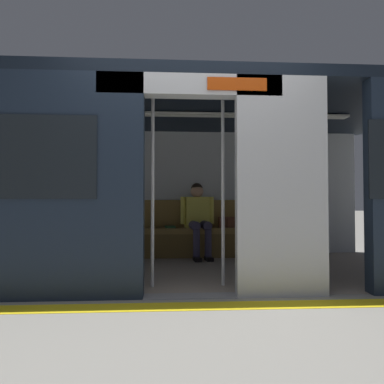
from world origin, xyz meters
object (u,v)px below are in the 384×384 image
(train_car, at_px, (181,157))
(handbag, at_px, (226,222))
(bench_seat, at_px, (182,235))
(grab_pole_far, at_px, (223,188))
(grab_pole_door, at_px, (153,188))
(book, at_px, (170,227))
(person_seated, at_px, (198,214))

(train_car, xyz_separation_m, handbag, (-0.78, -1.14, -0.92))
(bench_seat, xyz_separation_m, handbag, (-0.73, -0.04, 0.20))
(grab_pole_far, bearing_deg, grab_pole_door, 1.68)
(train_car, height_order, grab_pole_door, train_car)
(handbag, relative_size, book, 1.18)
(bench_seat, bearing_deg, train_car, 87.46)
(train_car, bearing_deg, bench_seat, -92.54)
(book, bearing_deg, grab_pole_far, 98.64)
(bench_seat, relative_size, handbag, 9.51)
(person_seated, height_order, book, person_seated)
(bench_seat, relative_size, grab_pole_door, 1.19)
(grab_pole_door, distance_m, grab_pole_far, 0.75)
(bench_seat, relative_size, book, 11.24)
(grab_pole_far, bearing_deg, train_car, -63.09)
(person_seated, bearing_deg, train_car, 73.93)
(train_car, bearing_deg, handbag, -124.26)
(train_car, bearing_deg, grab_pole_door, 69.15)
(person_seated, xyz_separation_m, grab_pole_far, (-0.12, 1.88, 0.35))
(book, xyz_separation_m, grab_pole_door, (0.18, 1.98, 0.55))
(handbag, relative_size, grab_pole_door, 0.13)
(grab_pole_door, height_order, grab_pole_far, same)
(bench_seat, xyz_separation_m, person_seated, (-0.25, 0.05, 0.33))
(train_car, distance_m, grab_pole_door, 1.01)
(handbag, height_order, book, handbag)
(person_seated, relative_size, handbag, 4.61)
(book, bearing_deg, grab_pole_door, 77.22)
(train_car, height_order, grab_pole_far, train_car)
(person_seated, bearing_deg, bench_seat, -11.49)
(train_car, height_order, handbag, train_car)
(book, bearing_deg, bench_seat, 164.87)
(train_car, relative_size, handbag, 24.62)
(bench_seat, height_order, handbag, handbag)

